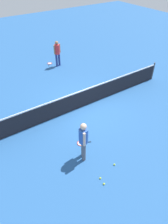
% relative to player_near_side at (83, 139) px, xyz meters
% --- Properties ---
extents(ground_plane, '(40.00, 40.00, 0.00)m').
position_rel_player_near_side_xyz_m(ground_plane, '(1.91, 2.75, -1.01)').
color(ground_plane, '#265693').
extents(court_net, '(10.09, 0.09, 1.07)m').
position_rel_player_near_side_xyz_m(court_net, '(1.91, 2.75, -0.51)').
color(court_net, '#4C4C51').
rests_on(court_net, ground_plane).
extents(player_near_side, '(0.46, 0.51, 1.70)m').
position_rel_player_near_side_xyz_m(player_near_side, '(0.00, 0.00, 0.00)').
color(player_near_side, '#595960').
rests_on(player_near_side, ground_plane).
extents(player_far_side, '(0.53, 0.39, 1.70)m').
position_rel_player_near_side_xyz_m(player_far_side, '(3.04, 7.60, 0.00)').
color(player_far_side, navy).
rests_on(player_far_side, ground_plane).
extents(tennis_racket_near_player, '(0.60, 0.42, 0.03)m').
position_rel_player_near_side_xyz_m(tennis_racket_near_player, '(0.34, 0.65, -1.00)').
color(tennis_racket_near_player, red).
rests_on(tennis_racket_near_player, ground_plane).
extents(tennis_racket_far_player, '(0.49, 0.57, 0.03)m').
position_rel_player_near_side_xyz_m(tennis_racket_far_player, '(2.69, 8.24, -1.00)').
color(tennis_racket_far_player, red).
rests_on(tennis_racket_far_player, ground_plane).
extents(tennis_ball_near_player, '(0.07, 0.07, 0.07)m').
position_rel_player_near_side_xyz_m(tennis_ball_near_player, '(0.74, -0.95, -0.98)').
color(tennis_ball_near_player, '#C6E033').
rests_on(tennis_ball_near_player, ground_plane).
extents(tennis_ball_by_net, '(0.07, 0.07, 0.07)m').
position_rel_player_near_side_xyz_m(tennis_ball_by_net, '(-0.05, -1.12, -0.98)').
color(tennis_ball_by_net, '#C6E033').
rests_on(tennis_ball_by_net, ground_plane).
extents(tennis_ball_midcourt, '(0.07, 0.07, 0.07)m').
position_rel_player_near_side_xyz_m(tennis_ball_midcourt, '(-0.08, -1.37, -0.98)').
color(tennis_ball_midcourt, '#C6E033').
rests_on(tennis_ball_midcourt, ground_plane).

